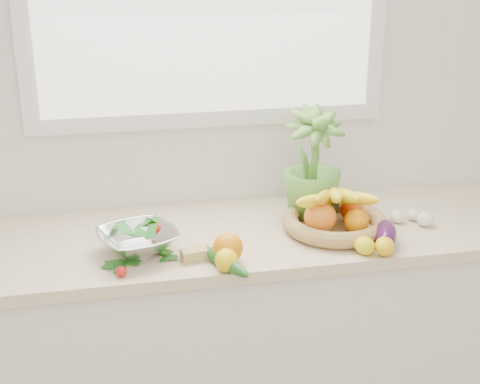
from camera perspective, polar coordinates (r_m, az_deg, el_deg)
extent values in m
cube|color=white|center=(2.44, -2.72, 9.15)|extent=(4.50, 0.02, 2.70)
cube|color=silver|center=(2.52, -1.24, -13.25)|extent=(2.20, 0.58, 0.86)
cube|color=beige|center=(2.30, -1.32, -3.89)|extent=(2.24, 0.62, 0.04)
sphere|color=orange|center=(2.07, -1.03, -4.79)|extent=(0.12, 0.12, 0.09)
ellipsoid|color=yellow|center=(2.02, -1.19, -5.81)|extent=(0.09, 0.10, 0.07)
ellipsoid|color=yellow|center=(2.16, 12.24, -4.56)|extent=(0.08, 0.09, 0.06)
ellipsoid|color=yellow|center=(2.16, 10.57, -4.52)|extent=(0.08, 0.09, 0.06)
sphere|color=#AA1A0D|center=(2.22, -6.86, -3.35)|extent=(0.07, 0.07, 0.07)
cube|color=tan|center=(2.10, -3.49, -5.29)|extent=(0.12, 0.06, 0.04)
ellipsoid|color=white|center=(2.46, 14.56, -1.90)|extent=(0.05, 0.05, 0.04)
ellipsoid|color=white|center=(2.42, 13.27, -2.07)|extent=(0.07, 0.07, 0.04)
ellipsoid|color=white|center=(2.42, 15.51, -2.27)|extent=(0.08, 0.08, 0.05)
ellipsoid|color=#350F39|center=(2.24, 12.34, -3.53)|extent=(0.13, 0.20, 0.07)
ellipsoid|color=#1A5117|center=(2.04, -1.35, -5.92)|extent=(0.14, 0.24, 0.04)
sphere|color=red|center=(2.02, -10.10, -6.70)|extent=(0.04, 0.04, 0.03)
imported|color=#569034|center=(2.34, 6.19, 2.55)|extent=(0.24, 0.24, 0.38)
cylinder|color=tan|center=(2.32, 8.09, -3.12)|extent=(0.37, 0.37, 0.01)
torus|color=tan|center=(2.31, 8.12, -2.53)|extent=(0.44, 0.44, 0.06)
sphere|color=orange|center=(2.25, 6.86, -2.15)|extent=(0.13, 0.13, 0.11)
sphere|color=orange|center=(2.28, 9.91, -2.43)|extent=(0.10, 0.10, 0.08)
sphere|color=#FF4408|center=(2.37, 9.49, -1.52)|extent=(0.10, 0.10, 0.08)
ellipsoid|color=black|center=(2.36, 7.37, -1.10)|extent=(0.11, 0.11, 0.11)
ellipsoid|color=yellow|center=(2.25, 6.53, -0.77)|extent=(0.22, 0.18, 0.10)
ellipsoid|color=gold|center=(2.26, 7.28, -0.41)|extent=(0.16, 0.23, 0.10)
ellipsoid|color=yellow|center=(2.26, 8.09, -0.25)|extent=(0.10, 0.25, 0.10)
ellipsoid|color=yellow|center=(2.28, 8.80, -0.29)|extent=(0.06, 0.25, 0.10)
ellipsoid|color=yellow|center=(2.29, 9.62, -0.52)|extent=(0.14, 0.24, 0.10)
cylinder|color=white|center=(2.15, -8.65, -5.02)|extent=(0.12, 0.12, 0.02)
imported|color=silver|center=(2.14, -8.71, -4.04)|extent=(0.31, 0.31, 0.06)
ellipsoid|color=#206719|center=(2.12, -8.76, -3.12)|extent=(0.23, 0.23, 0.08)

